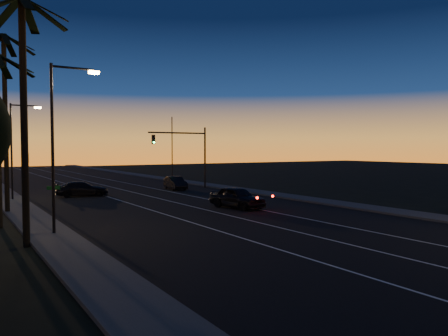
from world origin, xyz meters
TOP-DOWN VIEW (x-y plane):
  - road at (0.00, 30.00)m, footprint 20.00×170.00m
  - sidewalk_left at (-11.20, 30.00)m, footprint 2.40×170.00m
  - sidewalk_right at (11.20, 30.00)m, footprint 2.40×170.00m
  - lane_stripe_left at (-3.00, 30.00)m, footprint 0.12×160.00m
  - lane_stripe_mid at (0.50, 30.00)m, footprint 0.12×160.00m
  - lane_stripe_right at (4.00, 30.00)m, footprint 0.12×160.00m
  - palm_near at (-12.60, 18.00)m, footprint 4.25×4.16m
  - palm_far at (-12.20, 30.00)m, footprint 4.25×4.16m
  - streetlight_left_near at (-10.70, 20.00)m, footprint 2.55×0.26m
  - streetlight_left_far at (-10.69, 38.00)m, footprint 2.55×0.26m
  - street_sign at (-10.80, 21.00)m, footprint 0.70×0.06m
  - signal_mast at (7.14, 39.99)m, footprint 7.10×0.41m
  - signal_post at (-9.50, 39.98)m, footprint 0.28×0.37m
  - far_pole_right at (11.00, 52.00)m, footprint 0.14×0.14m
  - lead_car at (3.05, 23.68)m, footprint 2.81×5.63m
  - right_car at (5.67, 39.96)m, footprint 2.05×4.49m
  - cross_car at (-4.96, 38.29)m, footprint 5.15×2.79m

SIDE VIEW (x-z plane):
  - road at x=0.00m, z-range 0.00..0.01m
  - lane_stripe_left at x=-3.00m, z-range 0.01..0.02m
  - lane_stripe_mid at x=0.50m, z-range 0.01..0.02m
  - lane_stripe_right at x=4.00m, z-range 0.01..0.02m
  - sidewalk_left at x=-11.20m, z-range 0.00..0.16m
  - sidewalk_right at x=11.20m, z-range 0.00..0.16m
  - cross_car at x=-4.96m, z-range 0.01..1.43m
  - right_car at x=5.67m, z-range 0.01..1.44m
  - lead_car at x=3.05m, z-range 0.01..1.66m
  - street_sign at x=-10.80m, z-range 0.36..2.96m
  - signal_post at x=-9.50m, z-range 0.79..4.99m
  - far_pole_right at x=11.00m, z-range 0.00..9.00m
  - signal_mast at x=7.14m, z-range 1.28..8.28m
  - streetlight_left_far at x=-10.69m, z-range 0.81..9.31m
  - streetlight_left_near at x=-10.70m, z-range 0.82..9.82m
  - palm_near at x=-12.60m, z-range 1.31..12.84m
  - palm_far at x=-12.20m, z-range 1.35..13.88m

